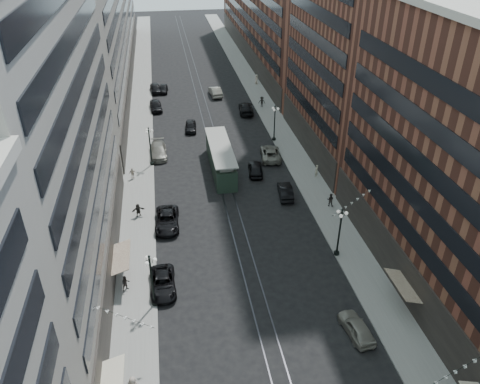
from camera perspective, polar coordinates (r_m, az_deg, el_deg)
ground at (r=70.57m, az=-3.18°, el=5.73°), size 220.00×220.00×0.00m
sidewalk_west at (r=79.46m, az=-12.05°, el=8.16°), size 4.00×180.00×0.15m
sidewalk_east at (r=81.32m, az=3.77°, el=9.33°), size 4.00×180.00×0.15m
rail_west at (r=79.61m, az=-4.57°, el=8.75°), size 0.12×180.00×0.02m
rail_east at (r=79.73m, az=-3.55°, el=8.83°), size 0.12×180.00×0.02m
building_west_mid at (r=41.13m, az=-23.19°, el=5.17°), size 8.00×36.00×28.00m
building_west_far at (r=101.35m, az=-16.30°, el=20.27°), size 8.00×90.00×26.00m
building_east_mid at (r=43.44m, az=24.85°, el=3.17°), size 8.00×30.00×24.00m
building_east_far at (r=112.43m, az=2.92°, el=21.84°), size 8.00×72.00×24.00m
lamppost_sw_far at (r=41.62m, az=-10.70°, el=-10.37°), size 1.03×1.14×5.52m
lamppost_sw_mid at (r=64.44m, az=-10.90°, el=5.64°), size 1.03×1.14×5.52m
lamppost_se_far at (r=47.43m, az=12.05°, el=-4.65°), size 1.03×1.14×5.52m
lamppost_se_mid at (r=70.79m, az=4.24°, el=8.52°), size 1.03×1.14×5.52m
streetcar at (r=62.92m, az=-2.37°, el=4.06°), size 2.83×12.77×3.53m
car_2 at (r=44.66m, az=-9.38°, el=-10.91°), size 2.40×5.05×1.39m
car_4 at (r=41.40m, az=14.03°, el=-15.72°), size 2.22×4.43×1.45m
pedestrian_2 at (r=44.98m, az=-13.75°, el=-10.74°), size 0.87×0.70×1.57m
car_7 at (r=52.59m, az=-8.87°, el=-3.41°), size 2.83×5.68×1.55m
car_8 at (r=67.91m, az=-9.92°, el=4.98°), size 2.39×5.67×1.64m
car_9 at (r=84.52m, az=-10.23°, el=10.32°), size 2.33×4.99×1.65m
car_10 at (r=57.53m, az=5.56°, el=0.10°), size 2.08×4.64×1.48m
car_11 at (r=66.42m, az=3.72°, el=4.75°), size 3.37×5.98×1.58m
car_12 at (r=82.13m, az=0.73°, el=10.20°), size 3.02×6.04×1.69m
car_13 at (r=75.48m, az=-6.03°, el=7.97°), size 2.08×4.41×1.46m
car_14 at (r=90.20m, az=-3.02°, el=12.13°), size 2.23×5.31×1.70m
pedestrian_5 at (r=54.60m, az=-12.31°, el=-2.16°), size 1.53×0.79×1.58m
pedestrian_6 at (r=62.41m, az=-12.97°, el=2.24°), size 0.95×0.54×1.52m
pedestrian_7 at (r=56.14m, az=10.95°, el=-0.93°), size 0.93×0.75×1.68m
pedestrian_8 at (r=62.07m, az=9.29°, el=2.58°), size 0.73×0.71×1.68m
pedestrian_9 at (r=84.33m, az=2.68°, el=10.93°), size 1.33×0.90×1.90m
car_extra_0 at (r=62.31m, az=1.91°, el=2.90°), size 2.45×4.79×1.56m
car_extra_1 at (r=93.19m, az=-9.35°, el=12.31°), size 2.05×4.29×1.41m
car_extra_2 at (r=93.43m, az=-10.28°, el=12.33°), size 2.27×4.82×1.59m
pedestrian_extra_0 at (r=96.35m, az=2.02°, el=13.58°), size 0.89×1.07×1.92m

